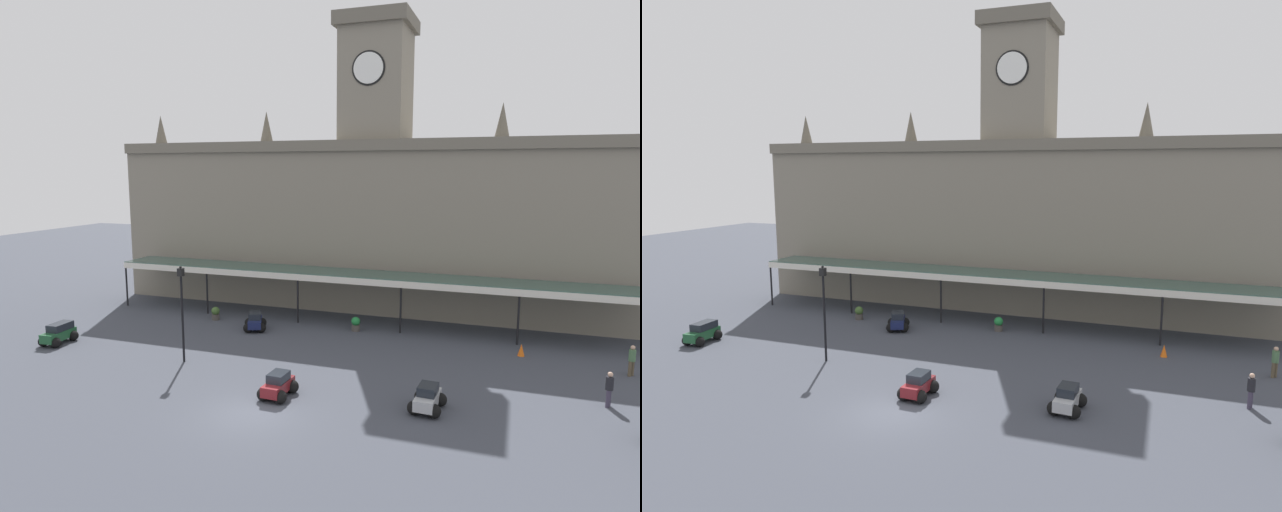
{
  "view_description": "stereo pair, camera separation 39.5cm",
  "coord_description": "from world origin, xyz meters",
  "views": [
    {
      "loc": [
        10.79,
        -20.98,
        10.76
      ],
      "look_at": [
        0.0,
        8.85,
        5.82
      ],
      "focal_mm": 31.07,
      "sensor_mm": 36.0,
      "label": 1
    },
    {
      "loc": [
        11.16,
        -20.85,
        10.76
      ],
      "look_at": [
        0.0,
        8.85,
        5.82
      ],
      "focal_mm": 31.07,
      "sensor_mm": 36.0,
      "label": 2
    }
  ],
  "objects": [
    {
      "name": "ground_plane",
      "position": [
        0.0,
        0.0,
        0.0
      ],
      "size": [
        140.0,
        140.0,
        0.0
      ],
      "primitive_type": "plane",
      "color": "#3D414B"
    },
    {
      "name": "station_building",
      "position": [
        0.0,
        21.52,
        7.13
      ],
      "size": [
        41.3,
        7.25,
        22.13
      ],
      "color": "gray",
      "rests_on": "ground"
    },
    {
      "name": "entrance_canopy",
      "position": [
        -0.0,
        15.68,
        3.47
      ],
      "size": [
        36.97,
        3.26,
        3.61
      ],
      "color": "#38564C",
      "rests_on": "ground"
    },
    {
      "name": "car_silver_sedan",
      "position": [
        7.31,
        2.91,
        0.5
      ],
      "size": [
        1.6,
        2.1,
        1.19
      ],
      "color": "#B2B5BA",
      "rests_on": "ground"
    },
    {
      "name": "car_navy_sedan",
      "position": [
        -5.76,
        11.77,
        0.5
      ],
      "size": [
        1.99,
        2.23,
        1.19
      ],
      "color": "#19214C",
      "rests_on": "ground"
    },
    {
      "name": "car_green_estate",
      "position": [
        -15.98,
        4.91,
        0.56
      ],
      "size": [
        1.63,
        2.3,
        1.27
      ],
      "color": "#1E512D",
      "rests_on": "ground"
    },
    {
      "name": "car_maroon_sedan",
      "position": [
        0.34,
        2.02,
        0.5
      ],
      "size": [
        1.57,
        2.08,
        1.19
      ],
      "color": "maroon",
      "rests_on": "ground"
    },
    {
      "name": "pedestrian_near_entrance",
      "position": [
        15.06,
        6.12,
        0.91
      ],
      "size": [
        0.34,
        0.38,
        1.67
      ],
      "color": "#3F384C",
      "rests_on": "ground"
    },
    {
      "name": "pedestrian_beside_cars",
      "position": [
        16.74,
        10.81,
        0.91
      ],
      "size": [
        0.34,
        0.34,
        1.67
      ],
      "color": "brown",
      "rests_on": "ground"
    },
    {
      "name": "victorian_lamppost",
      "position": [
        -6.7,
        4.69,
        3.39
      ],
      "size": [
        0.3,
        0.3,
        5.52
      ],
      "color": "black",
      "rests_on": "ground"
    },
    {
      "name": "traffic_cone",
      "position": [
        11.29,
        12.23,
        0.36
      ],
      "size": [
        0.4,
        0.4,
        0.72
      ],
      "primitive_type": "cone",
      "color": "orange",
      "rests_on": "ground"
    },
    {
      "name": "planter_forecourt_centre",
      "position": [
        -9.58,
        13.07,
        0.49
      ],
      "size": [
        0.6,
        0.6,
        0.96
      ],
      "color": "#47423D",
      "rests_on": "ground"
    },
    {
      "name": "planter_by_canopy",
      "position": [
        0.75,
        13.86,
        0.49
      ],
      "size": [
        0.6,
        0.6,
        0.96
      ],
      "color": "#47423D",
      "rests_on": "ground"
    }
  ]
}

